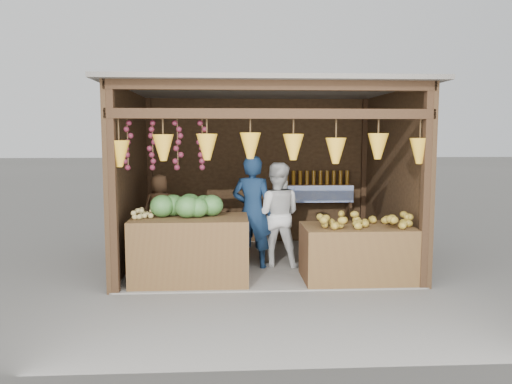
% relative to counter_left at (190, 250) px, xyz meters
% --- Properties ---
extents(ground, '(80.00, 80.00, 0.00)m').
position_rel_counter_left_xyz_m(ground, '(1.04, 1.02, -0.44)').
color(ground, '#514F49').
rests_on(ground, ground).
extents(stall_structure, '(4.30, 3.30, 2.66)m').
position_rel_counter_left_xyz_m(stall_structure, '(1.01, 0.98, 1.23)').
color(stall_structure, slate).
rests_on(stall_structure, ground).
extents(back_shelf, '(1.25, 0.32, 1.32)m').
position_rel_counter_left_xyz_m(back_shelf, '(2.09, 2.31, 0.44)').
color(back_shelf, '#382314').
rests_on(back_shelf, ground).
extents(counter_left, '(1.52, 0.85, 0.87)m').
position_rel_counter_left_xyz_m(counter_left, '(0.00, 0.00, 0.00)').
color(counter_left, '#4A2B18').
rests_on(counter_left, ground).
extents(counter_right, '(1.45, 0.85, 0.74)m').
position_rel_counter_left_xyz_m(counter_right, '(2.22, -0.03, -0.07)').
color(counter_right, '#4B2D19').
rests_on(counter_right, ground).
extents(stool, '(0.32, 0.32, 0.30)m').
position_rel_counter_left_xyz_m(stool, '(-0.53, 1.07, -0.29)').
color(stool, black).
rests_on(stool, ground).
extents(man_standing, '(0.70, 0.56, 1.67)m').
position_rel_counter_left_xyz_m(man_standing, '(0.86, 0.69, 0.40)').
color(man_standing, '#112643').
rests_on(man_standing, ground).
extents(woman_standing, '(0.84, 0.70, 1.55)m').
position_rel_counter_left_xyz_m(woman_standing, '(1.22, 0.78, 0.34)').
color(woman_standing, silver).
rests_on(woman_standing, ground).
extents(vendor_seated, '(0.53, 0.35, 1.06)m').
position_rel_counter_left_xyz_m(vendor_seated, '(-0.53, 1.07, 0.39)').
color(vendor_seated, '#533621').
rests_on(vendor_seated, stool).
extents(melon_pile, '(1.00, 0.50, 0.32)m').
position_rel_counter_left_xyz_m(melon_pile, '(-0.03, 0.09, 0.60)').
color(melon_pile, '#16521B').
rests_on(melon_pile, counter_left).
extents(tanfruit_pile, '(0.34, 0.40, 0.13)m').
position_rel_counter_left_xyz_m(tanfruit_pile, '(-0.58, -0.01, 0.50)').
color(tanfruit_pile, olive).
rests_on(tanfruit_pile, counter_left).
extents(mango_pile, '(1.40, 0.64, 0.22)m').
position_rel_counter_left_xyz_m(mango_pile, '(2.30, -0.04, 0.42)').
color(mango_pile, '#B75718').
rests_on(mango_pile, counter_right).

